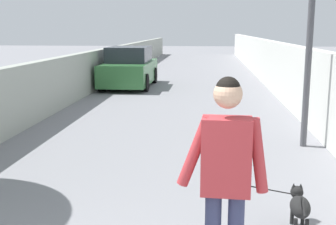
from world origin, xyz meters
The scene contains 6 objects.
ground_plane centered at (14.00, 0.00, 0.00)m, with size 80.00×80.00×0.00m, color gray.
wall_left centered at (12.00, 3.29, 0.72)m, with size 48.00×0.30×1.43m, color #999E93.
fence_right centered at (12.00, -3.29, 0.88)m, with size 48.00×0.30×1.76m, color silver.
person_skateboarder centered at (1.31, -1.04, 1.13)m, with size 0.24×0.71×1.79m.
dog centered at (2.75, -1.94, 0.27)m, with size 1.75×1.02×1.06m.
car_near centered at (14.48, 2.14, 0.71)m, with size 3.99×1.80×1.54m.
Camera 1 is at (-1.88, -0.89, 2.22)m, focal length 45.90 mm.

